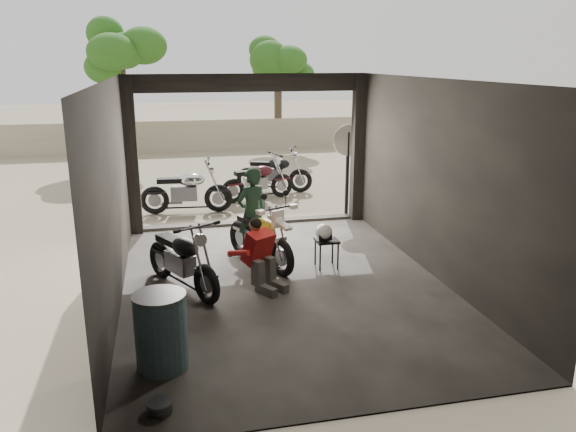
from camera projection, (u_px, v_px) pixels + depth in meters
name	position (u px, v px, depth m)	size (l,w,h in m)	color
ground	(284.00, 285.00, 8.95)	(80.00, 80.00, 0.00)	#7A6D56
garage	(277.00, 200.00, 9.12)	(7.00, 7.13, 3.20)	#2D2B28
boundary_wall	(208.00, 135.00, 21.94)	(18.00, 0.30, 1.20)	gray
tree_left	(119.00, 43.00, 18.98)	(2.20, 2.20, 5.60)	#382B1E
tree_right	(278.00, 57.00, 21.73)	(2.20, 2.20, 5.00)	#382B1E
main_bike	(260.00, 233.00, 9.69)	(0.72, 1.75, 1.17)	#F5E4CF
left_bike	(181.00, 255.00, 8.62)	(0.71, 1.73, 1.17)	black
outside_bike_a	(186.00, 187.00, 12.97)	(0.76, 1.84, 1.25)	black
outside_bike_b	(258.00, 178.00, 14.20)	(0.71, 1.72, 1.17)	#420F16
outside_bike_c	(274.00, 170.00, 15.10)	(0.74, 1.79, 1.21)	black
rider	(252.00, 213.00, 9.98)	(0.61, 0.40, 1.67)	black
mechanic	(264.00, 257.00, 8.62)	(0.56, 0.76, 1.10)	red
stool	(327.00, 243.00, 9.58)	(0.38, 0.38, 0.52)	black
helmet	(324.00, 232.00, 9.50)	(0.29, 0.31, 0.28)	white
oil_drum	(161.00, 332.00, 6.44)	(0.60, 0.60, 0.92)	#446873
sign_post	(348.00, 156.00, 12.46)	(0.70, 0.08, 2.11)	black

